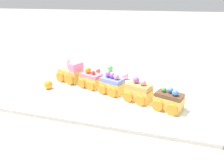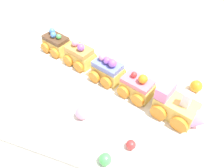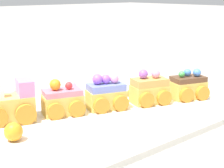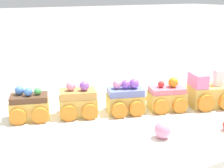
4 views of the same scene
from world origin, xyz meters
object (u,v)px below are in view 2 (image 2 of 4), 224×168
(gumball_orange, at_px, (196,86))
(gumball_green, at_px, (105,159))
(cake_train_locomotive, at_px, (178,108))
(cake_car_chocolate, at_px, (57,44))
(cake_car_caramel, at_px, (80,56))
(gumball_red, at_px, (131,145))
(gumball_pink, at_px, (82,113))
(cake_car_strawberry, at_px, (137,87))
(cake_car_blueberry, at_px, (108,70))

(gumball_orange, distance_m, gumball_green, 0.29)
(gumball_orange, relative_size, gumball_green, 1.23)
(cake_train_locomotive, bearing_deg, cake_car_chocolate, 179.99)
(cake_car_caramel, height_order, gumball_red, cake_car_caramel)
(gumball_red, height_order, gumball_pink, gumball_pink)
(cake_car_caramel, bearing_deg, gumball_red, -25.91)
(cake_car_strawberry, xyz_separation_m, gumball_red, (0.03, -0.15, -0.01))
(cake_car_caramel, relative_size, gumball_pink, 3.01)
(cake_car_blueberry, xyz_separation_m, gumball_orange, (0.22, 0.03, -0.01))
(gumball_red, bearing_deg, cake_car_chocolate, 141.41)
(cake_car_blueberry, bearing_deg, gumball_orange, 26.85)
(cake_train_locomotive, bearing_deg, gumball_green, -106.76)
(cake_car_strawberry, relative_size, gumball_red, 4.41)
(cake_car_strawberry, height_order, gumball_green, cake_car_strawberry)
(cake_car_strawberry, xyz_separation_m, cake_car_chocolate, (-0.27, 0.09, 0.00))
(gumball_orange, bearing_deg, cake_train_locomotive, -109.82)
(cake_car_caramel, distance_m, gumball_red, 0.30)
(cake_train_locomotive, bearing_deg, gumball_orange, 89.20)
(cake_car_strawberry, xyz_separation_m, cake_car_blueberry, (-0.09, 0.03, 0.00))
(cake_train_locomotive, height_order, gumball_red, cake_train_locomotive)
(cake_car_blueberry, relative_size, gumball_orange, 2.95)
(cake_car_blueberry, height_order, gumball_pink, cake_car_blueberry)
(cake_car_chocolate, relative_size, gumball_pink, 3.01)
(gumball_green, bearing_deg, cake_car_chocolate, 132.60)
(cake_car_chocolate, relative_size, gumball_orange, 2.95)
(gumball_red, bearing_deg, cake_train_locomotive, 55.62)
(cake_train_locomotive, xyz_separation_m, gumball_pink, (-0.20, -0.07, -0.01))
(cake_car_blueberry, relative_size, gumball_green, 3.64)
(cake_car_blueberry, bearing_deg, cake_train_locomotive, 0.03)
(gumball_green, bearing_deg, cake_train_locomotive, 54.22)
(cake_car_chocolate, distance_m, gumball_red, 0.39)
(gumball_orange, bearing_deg, cake_car_chocolate, 175.26)
(gumball_red, xyz_separation_m, gumball_orange, (0.11, 0.21, 0.01))
(cake_car_chocolate, bearing_deg, cake_train_locomotive, -0.01)
(gumball_red, bearing_deg, cake_car_blueberry, 122.93)
(gumball_green, bearing_deg, gumball_pink, 136.14)
(gumball_red, height_order, gumball_orange, gumball_orange)
(cake_train_locomotive, distance_m, gumball_green, 0.19)
(cake_car_strawberry, bearing_deg, gumball_green, -74.26)
(gumball_red, xyz_separation_m, gumball_green, (-0.04, -0.05, 0.00))
(gumball_pink, bearing_deg, gumball_orange, 35.92)
(cake_car_chocolate, xyz_separation_m, gumball_orange, (0.41, -0.03, -0.01))
(cake_car_chocolate, bearing_deg, gumball_pink, -29.95)
(cake_car_blueberry, height_order, gumball_orange, cake_car_blueberry)
(cake_train_locomotive, height_order, gumball_orange, cake_train_locomotive)
(cake_car_strawberry, height_order, gumball_pink, cake_car_strawberry)
(cake_train_locomotive, height_order, cake_car_caramel, cake_train_locomotive)
(cake_car_chocolate, height_order, gumball_red, cake_car_chocolate)
(cake_car_chocolate, distance_m, gumball_orange, 0.41)
(cake_car_strawberry, bearing_deg, gumball_pink, -112.83)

